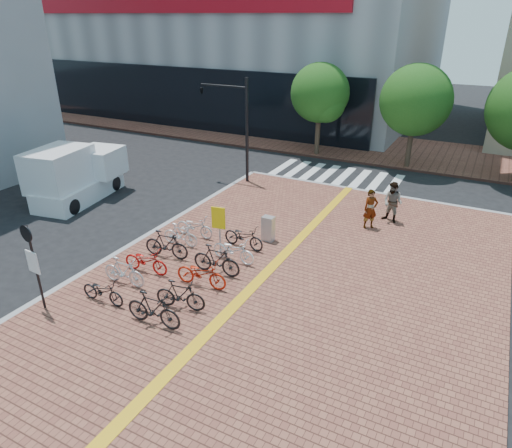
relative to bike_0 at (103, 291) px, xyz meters
The scene contains 26 objects.
ground 3.11m from the bike_0, 51.35° to the left, with size 120.00×120.00×0.00m, color black.
sidewalk 5.58m from the bike_0, 28.03° to the right, with size 14.00×34.00×0.15m, color brown.
tactile_strip 4.72m from the bike_0, 33.77° to the right, with size 0.40×34.00×0.01m, color gold.
kerb_north 15.21m from the bike_0, 71.16° to the left, with size 14.00×0.25×0.15m, color gray.
far_sidewalk 23.47m from the bike_0, 85.33° to the left, with size 70.00×8.00×0.15m, color brown.
crosswalk 16.57m from the bike_0, 81.64° to the left, with size 7.50×4.00×0.01m.
street_trees 21.31m from the bike_0, 70.69° to the left, with size 16.20×4.60×6.35m.
bike_0 is the anchor object (origin of this frame).
bike_1 1.18m from the bike_0, 97.39° to the left, with size 0.48×1.71×1.03m, color silver.
bike_2 2.18m from the bike_0, 90.79° to the left, with size 0.63×1.80×0.94m, color #B10E0C.
bike_3 3.44m from the bike_0, 91.09° to the left, with size 0.52×1.86×1.12m, color black.
bike_4 4.53m from the bike_0, 92.46° to the left, with size 0.45×1.58×0.95m, color white.
bike_5 5.49m from the bike_0, 91.71° to the left, with size 0.61×1.76×0.93m, color silver.
bike_6 2.27m from the bike_0, ahead, with size 0.53×1.89×1.14m, color black.
bike_7 2.62m from the bike_0, 19.97° to the left, with size 0.48×1.69×1.02m, color black.
bike_8 3.28m from the bike_0, 45.36° to the left, with size 0.66×1.90×1.00m, color #B0200C.
bike_9 4.02m from the bike_0, 54.76° to the left, with size 0.54×1.89×1.14m, color black.
bike_10 4.99m from the bike_0, 61.27° to the left, with size 0.64×1.82×0.96m, color white.
bike_11 5.98m from the bike_0, 68.55° to the left, with size 0.64×1.83×0.96m, color black.
pedestrian_a 11.61m from the bike_0, 57.73° to the left, with size 0.65×0.42×1.78m, color gray.
pedestrian_b 12.93m from the bike_0, 57.67° to the left, with size 0.91×0.71×1.88m, color #4B4D5F.
utility_box 7.16m from the bike_0, 67.18° to the left, with size 0.49×0.36×1.07m, color #B2B3B7.
yellow_sign 4.97m from the bike_0, 70.16° to the left, with size 0.55×0.17×2.02m.
notice_sign 2.37m from the bike_0, 141.91° to the right, with size 0.55×0.15×2.97m.
traffic_light_pole 13.56m from the bike_0, 102.80° to the left, with size 3.05×1.18×5.68m.
box_truck 10.43m from the bike_0, 141.35° to the left, with size 2.94×5.23×2.86m.
Camera 1 is at (8.38, -11.23, 8.79)m, focal length 32.00 mm.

